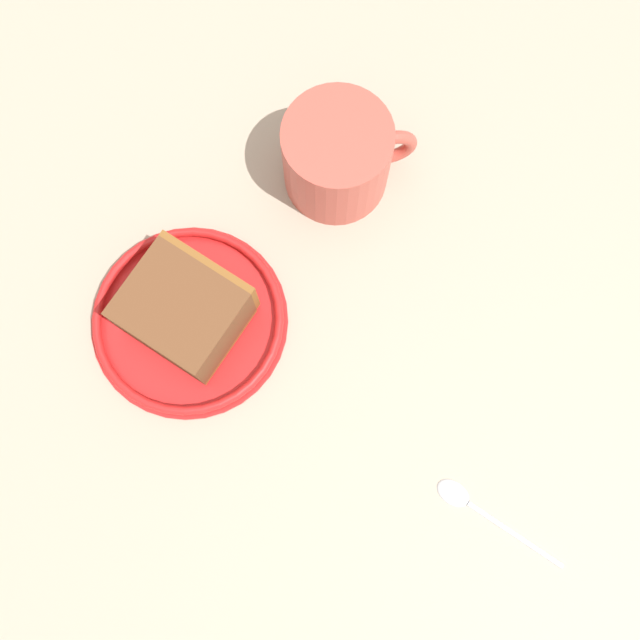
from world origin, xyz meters
TOP-DOWN VIEW (x-y plane):
  - ground_plane at (0.00, 0.00)cm, footprint 129.55×129.55cm
  - small_plate at (-6.75, -5.56)cm, footprint 17.64×17.64cm
  - cake_slice at (-6.90, -5.33)cm, footprint 12.52×12.35cm
  - tea_mug at (-14.71, 12.00)cm, footprint 9.62×12.06cm
  - teaspoon at (17.46, 11.31)cm, footprint 10.84×7.92cm

SIDE VIEW (x-z plane):
  - ground_plane at x=0.00cm, z-range -3.62..0.00cm
  - teaspoon at x=17.46cm, z-range -0.05..0.75cm
  - small_plate at x=-6.75cm, z-range -0.01..1.49cm
  - cake_slice at x=-6.90cm, z-range 0.74..6.67cm
  - tea_mug at x=-14.71cm, z-range 0.10..8.71cm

